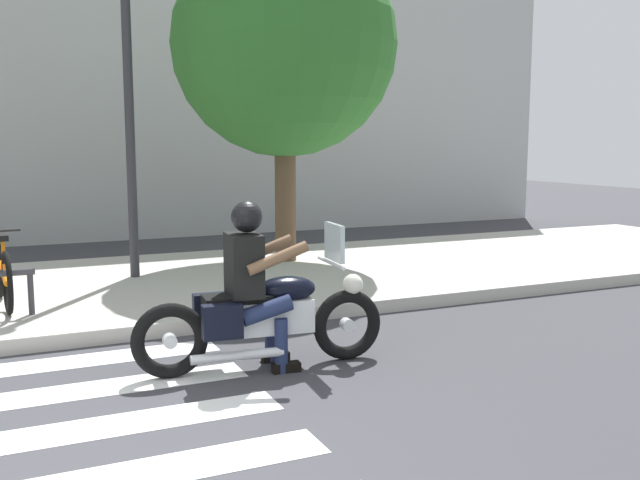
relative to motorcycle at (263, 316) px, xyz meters
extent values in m
cube|color=#B7B2A8|center=(-1.88, 3.48, -0.38)|extent=(24.00, 4.40, 0.15)
cube|color=white|center=(-1.59, -0.75, -0.45)|extent=(2.80, 0.40, 0.01)
cube|color=white|center=(-1.59, 0.05, -0.45)|extent=(2.80, 0.40, 0.01)
cube|color=white|center=(-1.59, 0.85, -0.45)|extent=(2.80, 0.40, 0.01)
torus|color=black|center=(0.76, -0.07, -0.14)|extent=(0.63, 0.17, 0.63)
cylinder|color=silver|center=(0.76, -0.07, -0.14)|extent=(0.12, 0.11, 0.11)
torus|color=black|center=(-0.78, 0.07, -0.14)|extent=(0.63, 0.17, 0.63)
cylinder|color=silver|center=(-0.78, 0.07, -0.14)|extent=(0.12, 0.11, 0.11)
cube|color=silver|center=(-0.01, 0.00, 0.00)|extent=(0.87, 0.36, 0.28)
ellipsoid|color=black|center=(0.20, -0.01, 0.22)|extent=(0.54, 0.33, 0.22)
cube|color=black|center=(-0.22, 0.02, 0.15)|extent=(0.58, 0.33, 0.10)
cube|color=black|center=(-0.37, 0.26, 0.04)|extent=(0.33, 0.15, 0.28)
cube|color=black|center=(-0.41, -0.18, 0.04)|extent=(0.33, 0.15, 0.28)
cylinder|color=silver|center=(0.61, -0.05, 0.42)|extent=(0.09, 0.62, 0.03)
sphere|color=white|center=(0.81, -0.07, 0.22)|extent=(0.18, 0.18, 0.18)
cube|color=silver|center=(0.64, -0.05, 0.60)|extent=(0.08, 0.40, 0.32)
cylinder|color=silver|center=(-0.28, -0.15, -0.27)|extent=(0.77, 0.15, 0.08)
cube|color=black|center=(-0.16, 0.02, 0.45)|extent=(0.30, 0.42, 0.52)
sphere|color=black|center=(-0.13, 0.02, 0.85)|extent=(0.26, 0.26, 0.26)
cylinder|color=brown|center=(0.09, 0.22, 0.52)|extent=(0.53, 0.14, 0.26)
cylinder|color=brown|center=(0.05, -0.22, 0.52)|extent=(0.53, 0.14, 0.26)
cylinder|color=#1E284C|center=(0.00, 0.16, 0.09)|extent=(0.45, 0.18, 0.24)
cylinder|color=#1E284C|center=(0.12, 0.15, -0.23)|extent=(0.11, 0.11, 0.46)
cube|color=black|center=(0.16, 0.15, -0.42)|extent=(0.25, 0.12, 0.08)
cylinder|color=#1E284C|center=(-0.02, -0.15, 0.09)|extent=(0.45, 0.18, 0.24)
cylinder|color=#1E284C|center=(0.10, -0.17, -0.23)|extent=(0.11, 0.11, 0.46)
cube|color=black|center=(0.14, -0.17, -0.42)|extent=(0.25, 0.12, 0.08)
torus|color=black|center=(-1.94, 2.28, 0.03)|extent=(0.10, 0.66, 0.66)
cylinder|color=orange|center=(-1.98, 2.76, 0.10)|extent=(0.12, 0.86, 0.24)
cylinder|color=orange|center=(-1.96, 2.52, 0.27)|extent=(0.04, 0.04, 0.40)
cube|color=black|center=(-1.96, 2.52, 0.47)|extent=(0.11, 0.21, 0.06)
cylinder|color=#333338|center=(-1.73, 2.21, -0.08)|extent=(0.06, 0.06, 0.45)
cylinder|color=#2D2D33|center=(-0.39, 3.88, 1.76)|extent=(0.12, 0.12, 4.43)
cylinder|color=brown|center=(1.91, 4.28, 0.63)|extent=(0.31, 0.31, 2.17)
sphere|color=#2D6B28|center=(1.91, 4.28, 2.86)|extent=(3.26, 3.26, 3.26)
camera|label=1|loc=(-2.00, -5.54, 1.46)|focal=40.03mm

